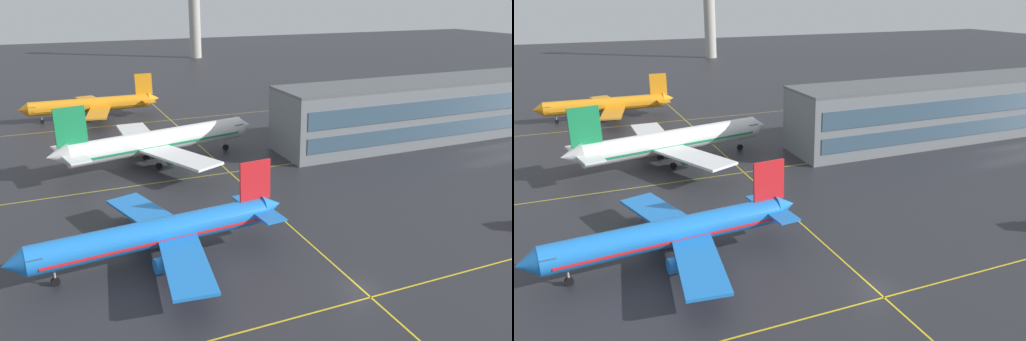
# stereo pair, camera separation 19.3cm
# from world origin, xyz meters

# --- Properties ---
(ground_plane) EXTENTS (600.00, 600.00, 0.00)m
(ground_plane) POSITION_xyz_m (0.00, 0.00, 0.00)
(ground_plane) COLOR #28282D
(airliner_front_gate) EXTENTS (32.33, 27.77, 10.05)m
(airliner_front_gate) POSITION_xyz_m (-17.70, 13.95, 3.43)
(airliner_front_gate) COLOR blue
(airliner_front_gate) RESTS_ON ground
(airliner_second_row) EXTENTS (38.90, 33.04, 12.17)m
(airliner_second_row) POSITION_xyz_m (-9.80, 48.38, 4.16)
(airliner_second_row) COLOR white
(airliner_second_row) RESTS_ON ground
(airliner_third_row) EXTENTS (32.77, 28.39, 10.23)m
(airliner_third_row) POSITION_xyz_m (-16.84, 88.12, 3.49)
(airliner_third_row) COLOR orange
(airliner_third_row) RESTS_ON ground
(taxiway_markings) EXTENTS (110.12, 134.61, 0.01)m
(taxiway_markings) POSITION_xyz_m (0.00, 38.79, 0.00)
(taxiway_markings) COLOR yellow
(taxiway_markings) RESTS_ON ground
(terminal_building) EXTENTS (68.66, 13.26, 12.34)m
(terminal_building) POSITION_xyz_m (46.51, 42.87, 6.17)
(terminal_building) COLOR slate
(terminal_building) RESTS_ON ground
(control_tower) EXTENTS (8.82, 8.82, 43.23)m
(control_tower) POSITION_xyz_m (41.59, 195.59, 24.78)
(control_tower) COLOR #ADA89E
(control_tower) RESTS_ON ground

